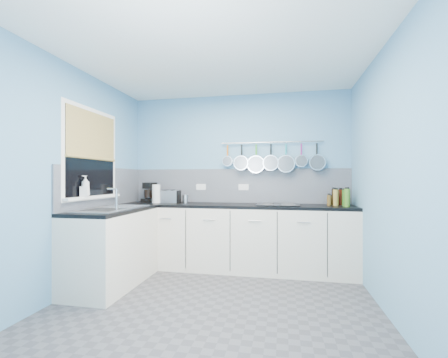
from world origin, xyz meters
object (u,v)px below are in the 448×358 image
(soap_bottle_a, at_px, (85,186))
(coffee_maker, at_px, (149,192))
(canister, at_px, (185,199))
(hob, at_px, (278,204))
(soap_bottle_b, at_px, (84,189))
(toaster, at_px, (170,197))
(paper_towel, at_px, (156,194))

(soap_bottle_a, height_order, coffee_maker, soap_bottle_a)
(canister, distance_m, hob, 1.35)
(soap_bottle_b, bearing_deg, canister, 57.04)
(coffee_maker, bearing_deg, hob, 15.71)
(soap_bottle_a, bearing_deg, toaster, 64.17)
(coffee_maker, xyz_separation_m, canister, (0.57, 0.00, -0.09))
(coffee_maker, height_order, canister, coffee_maker)
(soap_bottle_b, xyz_separation_m, canister, (0.79, 1.21, -0.18))
(soap_bottle_a, height_order, toaster, soap_bottle_a)
(soap_bottle_a, relative_size, canister, 2.02)
(toaster, bearing_deg, paper_towel, -157.20)
(paper_towel, xyz_separation_m, coffee_maker, (-0.16, 0.11, 0.01))
(soap_bottle_b, bearing_deg, paper_towel, 71.18)
(soap_bottle_b, bearing_deg, hob, 27.19)
(canister, bearing_deg, toaster, -169.21)
(soap_bottle_a, distance_m, paper_towel, 1.15)
(soap_bottle_b, bearing_deg, toaster, 64.61)
(soap_bottle_b, distance_m, coffee_maker, 1.23)
(soap_bottle_a, relative_size, coffee_maker, 0.81)
(toaster, bearing_deg, hob, -0.69)
(canister, xyz_separation_m, hob, (1.35, -0.12, -0.05))
(soap_bottle_a, bearing_deg, paper_towel, 70.81)
(paper_towel, relative_size, coffee_maker, 0.90)
(paper_towel, bearing_deg, soap_bottle_a, -109.19)
(coffee_maker, relative_size, hob, 0.52)
(paper_towel, relative_size, toaster, 0.95)
(soap_bottle_b, xyz_separation_m, coffee_maker, (0.21, 1.21, -0.09))
(hob, bearing_deg, soap_bottle_a, -153.29)
(canister, height_order, hob, canister)
(paper_towel, bearing_deg, toaster, 20.87)
(toaster, xyz_separation_m, canister, (0.23, 0.04, -0.03))
(soap_bottle_a, relative_size, hob, 0.42)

